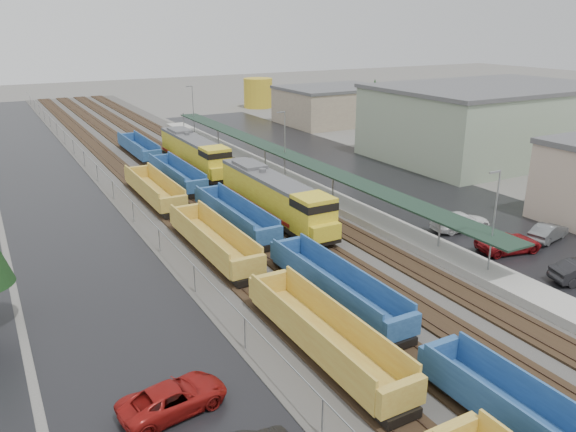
# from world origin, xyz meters

# --- Properties ---
(ballast_strip) EXTENTS (20.00, 160.00, 0.08)m
(ballast_strip) POSITION_xyz_m (0.00, 60.00, 0.04)
(ballast_strip) COLOR #302D2B
(ballast_strip) RESTS_ON ground
(trackbed) EXTENTS (14.60, 160.00, 0.22)m
(trackbed) POSITION_xyz_m (-0.00, 60.00, 0.16)
(trackbed) COLOR black
(trackbed) RESTS_ON ground
(west_parking_lot) EXTENTS (10.00, 160.00, 0.02)m
(west_parking_lot) POSITION_xyz_m (-15.00, 60.00, 0.01)
(west_parking_lot) COLOR black
(west_parking_lot) RESTS_ON ground
(east_commuter_lot) EXTENTS (16.00, 100.00, 0.02)m
(east_commuter_lot) POSITION_xyz_m (19.00, 50.00, 0.01)
(east_commuter_lot) COLOR black
(east_commuter_lot) RESTS_ON ground
(station_platform) EXTENTS (3.00, 80.00, 8.00)m
(station_platform) POSITION_xyz_m (9.50, 50.01, 0.73)
(station_platform) COLOR #9E9B93
(station_platform) RESTS_ON ground
(chainlink_fence) EXTENTS (0.08, 160.04, 2.02)m
(chainlink_fence) POSITION_xyz_m (-9.50, 58.44, 1.61)
(chainlink_fence) COLOR gray
(chainlink_fence) RESTS_ON ground
(industrial_buildings) EXTENTS (32.52, 75.30, 9.50)m
(industrial_buildings) POSITION_xyz_m (37.76, 45.85, 4.25)
(industrial_buildings) COLOR #BBA48F
(industrial_buildings) RESTS_ON ground
(distant_hills) EXTENTS (301.00, 140.00, 25.20)m
(distant_hills) POSITION_xyz_m (44.79, 210.68, 0.00)
(distant_hills) COLOR #475341
(distant_hills) RESTS_ON ground
(tree_east) EXTENTS (4.40, 4.40, 10.00)m
(tree_east) POSITION_xyz_m (28.00, 58.00, 6.47)
(tree_east) COLOR #332316
(tree_east) RESTS_ON ground
(locomotive_lead) EXTENTS (2.85, 18.75, 4.24)m
(locomotive_lead) POSITION_xyz_m (2.00, 38.13, 2.28)
(locomotive_lead) COLOR black
(locomotive_lead) RESTS_ON ground
(locomotive_trail) EXTENTS (2.85, 18.75, 4.24)m
(locomotive_trail) POSITION_xyz_m (2.00, 59.13, 2.28)
(locomotive_trail) COLOR black
(locomotive_trail) RESTS_ON ground
(well_string_yellow) EXTENTS (2.64, 77.70, 2.34)m
(well_string_yellow) POSITION_xyz_m (-6.00, 17.44, 1.16)
(well_string_yellow) COLOR #B88A33
(well_string_yellow) RESTS_ON ground
(well_string_blue) EXTENTS (2.46, 93.99, 2.18)m
(well_string_blue) POSITION_xyz_m (-2.00, 30.30, 1.11)
(well_string_blue) COLOR navy
(well_string_blue) RESTS_ON ground
(storage_tank) EXTENTS (6.10, 6.10, 6.10)m
(storage_tank) POSITION_xyz_m (32.74, 104.18, 3.05)
(storage_tank) COLOR gold
(storage_tank) RESTS_ON ground
(parked_car_west_c) EXTENTS (3.08, 5.44, 1.43)m
(parked_car_west_c) POSITION_xyz_m (-14.64, 16.87, 0.72)
(parked_car_west_c) COLOR maroon
(parked_car_west_c) RESTS_ON ground
(parked_car_east_b) EXTENTS (3.46, 5.65, 1.46)m
(parked_car_east_b) POSITION_xyz_m (14.84, 22.72, 0.73)
(parked_car_east_b) COLOR maroon
(parked_car_east_b) RESTS_ON ground
(parked_car_east_c) EXTENTS (3.05, 5.74, 1.59)m
(parked_car_east_c) POSITION_xyz_m (15.09, 28.16, 0.79)
(parked_car_east_c) COLOR white
(parked_car_east_c) RESTS_ON ground
(parked_car_east_e) EXTENTS (2.43, 4.65, 1.46)m
(parked_car_east_e) POSITION_xyz_m (19.69, 22.80, 0.73)
(parked_car_east_e) COLOR #4F5254
(parked_car_east_e) RESTS_ON ground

